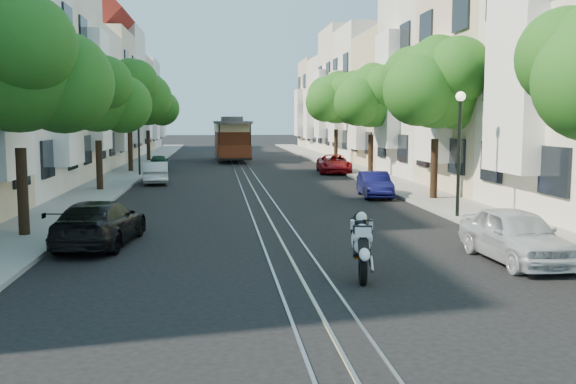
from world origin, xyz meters
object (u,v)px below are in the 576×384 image
object	(u,v)px
tree_w_c	(130,92)
lamp_east	(460,135)
lamp_west	(139,128)
parked_car_e_far	(334,164)
tree_e_c	(373,98)
parked_car_w_near	(100,223)
tree_e_b	(438,86)
tree_w_b	(98,97)
parked_car_e_mid	(375,184)
sportbike_rider	(362,241)
parked_car_w_far	(159,162)
parked_car_e_near	(516,235)
parked_car_w_mid	(156,173)
tree_w_d	(148,104)
tree_w_a	(19,69)
tree_e_d	(337,99)
cable_car	(232,137)

from	to	relation	value
tree_w_c	lamp_east	world-z (taller)	tree_w_c
lamp_west	parked_car_e_far	bearing A→B (deg)	5.23
tree_e_c	parked_car_w_near	world-z (taller)	tree_e_c
tree_e_c	tree_w_c	bearing A→B (deg)	160.85
parked_car_e_far	parked_car_w_near	world-z (taller)	parked_car_w_near
tree_e_b	lamp_west	distance (m)	18.90
lamp_east	tree_w_b	bearing A→B (deg)	143.42
parked_car_e_mid	parked_car_w_near	xyz separation A→B (m)	(-9.95, -9.76, 0.06)
parked_car_e_mid	parked_car_w_near	world-z (taller)	parked_car_w_near
lamp_east	sportbike_rider	distance (m)	9.27
lamp_west	parked_car_w_far	size ratio (longest dim) A/B	1.34
lamp_east	sportbike_rider	world-z (taller)	lamp_east
parked_car_w_far	lamp_west	bearing A→B (deg)	75.85
lamp_west	parked_car_e_near	bearing A→B (deg)	-64.69
parked_car_w_far	parked_car_w_mid	bearing A→B (deg)	88.28
lamp_west	tree_w_d	bearing A→B (deg)	93.44
tree_w_b	lamp_west	size ratio (longest dim) A/B	1.51
sportbike_rider	tree_w_a	bearing A→B (deg)	155.85
parked_car_e_far	tree_e_b	bearing A→B (deg)	-78.65
tree_w_d	parked_car_w_near	bearing A→B (deg)	-86.34
tree_w_d	sportbike_rider	distance (m)	40.56
lamp_west	parked_car_w_mid	size ratio (longest dim) A/B	1.18
parked_car_e_near	parked_car_w_far	world-z (taller)	parked_car_e_near
sportbike_rider	tree_e_c	bearing A→B (deg)	84.67
lamp_east	parked_car_w_mid	bearing A→B (deg)	129.62
tree_e_d	parked_car_e_mid	xyz separation A→B (m)	(-2.19, -20.49, -4.31)
parked_car_w_mid	parked_car_e_near	bearing A→B (deg)	112.64
parked_car_w_near	lamp_west	bearing A→B (deg)	-79.18
cable_car	parked_car_w_mid	distance (m)	18.95
tree_w_b	tree_w_c	size ratio (longest dim) A/B	0.88
tree_w_c	parked_car_e_near	xyz separation A→B (m)	(12.39, -27.39, -4.43)
cable_car	parked_car_e_near	xyz separation A→B (m)	(5.75, -38.36, -1.31)
lamp_west	parked_car_e_near	world-z (taller)	lamp_west
tree_w_a	parked_car_w_mid	xyz separation A→B (m)	(2.21, 15.59, -4.15)
tree_e_d	cable_car	world-z (taller)	tree_e_d
tree_e_b	tree_w_c	xyz separation A→B (m)	(-14.40, 16.00, 0.34)
tree_e_d	tree_w_a	size ratio (longest dim) A/B	1.02
tree_e_d	parked_car_w_far	xyz separation A→B (m)	(-12.86, -4.16, -4.34)
tree_e_c	tree_w_c	world-z (taller)	tree_w_c
tree_e_b	parked_car_w_near	size ratio (longest dim) A/B	1.59
tree_e_c	tree_w_d	size ratio (longest dim) A/B	1.00
parked_car_w_near	parked_car_w_mid	distance (m)	16.84
tree_e_d	parked_car_w_far	size ratio (longest dim) A/B	2.21
lamp_east	cable_car	world-z (taller)	lamp_east
tree_e_d	tree_w_a	xyz separation A→B (m)	(-14.40, -29.00, -0.13)
tree_w_b	parked_car_e_mid	xyz separation A→B (m)	(12.21, -3.49, -3.84)
tree_w_a	lamp_east	size ratio (longest dim) A/B	1.61
tree_e_c	lamp_east	size ratio (longest dim) A/B	1.57
lamp_west	tree_e_b	bearing A→B (deg)	-43.85
lamp_east	parked_car_e_near	size ratio (longest dim) A/B	1.10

